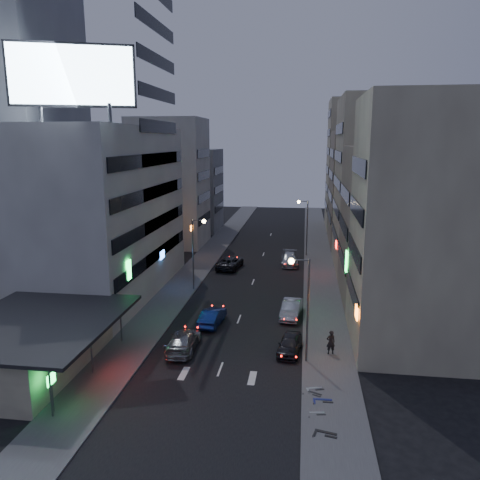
% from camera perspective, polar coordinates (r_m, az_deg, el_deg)
% --- Properties ---
extents(ground, '(180.00, 180.00, 0.00)m').
position_cam_1_polar(ground, '(32.44, -3.76, -18.67)').
color(ground, black).
rests_on(ground, ground).
extents(sidewalk_left, '(4.00, 120.00, 0.12)m').
position_cam_1_polar(sidewalk_left, '(61.20, -5.46, -3.66)').
color(sidewalk_left, '#4C4C4F').
rests_on(sidewalk_left, ground).
extents(sidewalk_right, '(4.00, 120.00, 0.12)m').
position_cam_1_polar(sidewalk_right, '(59.65, 9.71, -4.20)').
color(sidewalk_right, '#4C4C4F').
rests_on(sidewalk_right, ground).
extents(food_court, '(11.00, 13.00, 3.88)m').
position_cam_1_polar(food_court, '(38.20, -24.48, -11.53)').
color(food_court, beige).
rests_on(food_court, ground).
extents(white_building, '(14.00, 24.00, 18.00)m').
position_cam_1_polar(white_building, '(53.05, -17.70, 3.28)').
color(white_building, silver).
rests_on(white_building, ground).
extents(grey_tower, '(10.00, 14.00, 34.00)m').
position_cam_1_polar(grey_tower, '(59.52, -24.94, 11.37)').
color(grey_tower, gray).
rests_on(grey_tower, ground).
extents(shophouse_near, '(10.00, 11.00, 20.00)m').
position_cam_1_polar(shophouse_near, '(39.43, 21.25, 1.64)').
color(shophouse_near, beige).
rests_on(shophouse_near, ground).
extents(shophouse_mid, '(11.00, 12.00, 16.00)m').
position_cam_1_polar(shophouse_mid, '(50.95, 18.74, 1.73)').
color(shophouse_mid, gray).
rests_on(shophouse_mid, ground).
extents(shophouse_far, '(10.00, 14.00, 22.00)m').
position_cam_1_polar(shophouse_far, '(63.20, 16.33, 6.51)').
color(shophouse_far, beige).
rests_on(shophouse_far, ground).
extents(far_left_a, '(11.00, 10.00, 20.00)m').
position_cam_1_polar(far_left_a, '(75.65, -8.56, 6.93)').
color(far_left_a, silver).
rests_on(far_left_a, ground).
extents(far_left_b, '(12.00, 10.00, 15.00)m').
position_cam_1_polar(far_left_b, '(88.50, -6.45, 6.09)').
color(far_left_b, gray).
rests_on(far_left_b, ground).
extents(far_right_a, '(11.00, 12.00, 18.00)m').
position_cam_1_polar(far_right_a, '(78.25, 15.06, 6.08)').
color(far_right_a, gray).
rests_on(far_right_a, ground).
extents(far_right_b, '(12.00, 12.00, 24.00)m').
position_cam_1_polar(far_right_b, '(91.96, 14.43, 8.82)').
color(far_right_b, beige).
rests_on(far_right_b, ground).
extents(billboard, '(9.52, 3.75, 6.20)m').
position_cam_1_polar(billboard, '(42.05, -19.78, 18.34)').
color(billboard, '#595B60').
rests_on(billboard, white_building).
extents(street_lamp_right_near, '(1.60, 0.44, 8.02)m').
position_cam_1_polar(street_lamp_right_near, '(35.12, 7.67, -6.66)').
color(street_lamp_right_near, '#595B60').
rests_on(street_lamp_right_near, sidewalk_right).
extents(street_lamp_left, '(1.60, 0.44, 8.02)m').
position_cam_1_polar(street_lamp_left, '(51.89, -5.35, -0.47)').
color(street_lamp_left, '#595B60').
rests_on(street_lamp_left, sidewalk_left).
extents(street_lamp_right_far, '(1.60, 0.44, 8.02)m').
position_cam_1_polar(street_lamp_right_far, '(68.21, 7.88, 2.48)').
color(street_lamp_right_far, '#595B60').
rests_on(street_lamp_right_far, sidewalk_right).
extents(parked_car_right_near, '(2.15, 4.33, 1.42)m').
position_cam_1_polar(parked_car_right_near, '(38.24, 6.09, -12.52)').
color(parked_car_right_near, '#232327').
rests_on(parked_car_right_near, ground).
extents(parked_car_right_mid, '(2.15, 4.99, 1.60)m').
position_cam_1_polar(parked_car_right_mid, '(45.38, 6.26, -8.36)').
color(parked_car_right_mid, '#AFB1B8').
rests_on(parked_car_right_mid, ground).
extents(parked_car_left, '(3.33, 5.97, 1.58)m').
position_cam_1_polar(parked_car_left, '(61.72, -1.22, -2.77)').
color(parked_car_left, '#28292D').
rests_on(parked_car_left, ground).
extents(parked_car_right_far, '(2.44, 5.57, 1.59)m').
position_cam_1_polar(parked_car_right_far, '(63.79, 6.07, -2.34)').
color(parked_car_right_far, '#A8ACB1').
rests_on(parked_car_right_far, ground).
extents(road_car_blue, '(2.00, 4.70, 1.51)m').
position_cam_1_polar(road_car_blue, '(43.44, -3.38, -9.32)').
color(road_car_blue, navy).
rests_on(road_car_blue, ground).
extents(road_car_silver, '(2.31, 5.39, 1.55)m').
position_cam_1_polar(road_car_silver, '(38.72, -6.92, -12.11)').
color(road_car_silver, gray).
rests_on(road_car_silver, ground).
extents(person, '(0.80, 0.64, 1.92)m').
position_cam_1_polar(person, '(38.14, 11.00, -12.14)').
color(person, black).
rests_on(person, sidewalk_right).
extents(scooter_black_a, '(1.06, 2.02, 1.18)m').
position_cam_1_polar(scooter_black_a, '(29.16, 11.90, -21.16)').
color(scooter_black_a, black).
rests_on(scooter_black_a, sidewalk_right).
extents(scooter_silver_a, '(0.77, 1.66, 0.98)m').
position_cam_1_polar(scooter_silver_a, '(31.03, 10.29, -19.10)').
color(scooter_silver_a, '#A4A9AC').
rests_on(scooter_silver_a, sidewalk_right).
extents(scooter_blue, '(0.64, 1.84, 1.12)m').
position_cam_1_polar(scooter_blue, '(32.30, 11.24, -17.65)').
color(scooter_blue, navy).
rests_on(scooter_blue, sidewalk_right).
extents(scooter_black_b, '(1.16, 1.72, 1.00)m').
position_cam_1_polar(scooter_black_b, '(32.74, 10.07, -17.29)').
color(scooter_black_b, black).
rests_on(scooter_black_b, sidewalk_right).
extents(scooter_silver_b, '(1.02, 1.77, 1.03)m').
position_cam_1_polar(scooter_silver_b, '(33.63, 9.98, -16.42)').
color(scooter_silver_b, silver).
rests_on(scooter_silver_b, sidewalk_right).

